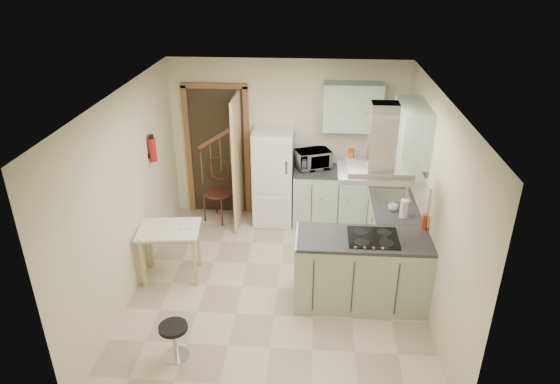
# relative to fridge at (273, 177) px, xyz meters

# --- Properties ---
(floor) EXTENTS (4.20, 4.20, 0.00)m
(floor) POSITION_rel_fridge_xyz_m (0.20, -1.80, -0.75)
(floor) COLOR #C3B397
(floor) RESTS_ON ground
(ceiling) EXTENTS (4.20, 4.20, 0.00)m
(ceiling) POSITION_rel_fridge_xyz_m (0.20, -1.80, 1.75)
(ceiling) COLOR silver
(ceiling) RESTS_ON back_wall
(back_wall) EXTENTS (3.60, 0.00, 3.60)m
(back_wall) POSITION_rel_fridge_xyz_m (0.20, 0.30, 0.50)
(back_wall) COLOR beige
(back_wall) RESTS_ON floor
(left_wall) EXTENTS (0.00, 4.20, 4.20)m
(left_wall) POSITION_rel_fridge_xyz_m (-1.60, -1.80, 0.50)
(left_wall) COLOR beige
(left_wall) RESTS_ON floor
(right_wall) EXTENTS (0.00, 4.20, 4.20)m
(right_wall) POSITION_rel_fridge_xyz_m (2.00, -1.80, 0.50)
(right_wall) COLOR beige
(right_wall) RESTS_ON floor
(doorway) EXTENTS (1.10, 0.12, 2.10)m
(doorway) POSITION_rel_fridge_xyz_m (-0.90, 0.27, 0.30)
(doorway) COLOR brown
(doorway) RESTS_ON floor
(fridge) EXTENTS (0.60, 0.60, 1.50)m
(fridge) POSITION_rel_fridge_xyz_m (0.00, 0.00, 0.00)
(fridge) COLOR white
(fridge) RESTS_ON floor
(counter_back) EXTENTS (1.08, 0.60, 0.90)m
(counter_back) POSITION_rel_fridge_xyz_m (0.86, 0.00, -0.30)
(counter_back) COLOR #9EB2A0
(counter_back) RESTS_ON floor
(counter_right) EXTENTS (0.60, 1.95, 0.90)m
(counter_right) POSITION_rel_fridge_xyz_m (1.70, -0.68, -0.30)
(counter_right) COLOR #9EB2A0
(counter_right) RESTS_ON floor
(splashback) EXTENTS (1.68, 0.02, 0.50)m
(splashback) POSITION_rel_fridge_xyz_m (1.16, 0.29, 0.40)
(splashback) COLOR beige
(splashback) RESTS_ON counter_back
(wall_cabinet_back) EXTENTS (0.85, 0.35, 0.70)m
(wall_cabinet_back) POSITION_rel_fridge_xyz_m (1.15, 0.12, 1.10)
(wall_cabinet_back) COLOR #9EB2A0
(wall_cabinet_back) RESTS_ON back_wall
(wall_cabinet_right) EXTENTS (0.35, 0.90, 0.70)m
(wall_cabinet_right) POSITION_rel_fridge_xyz_m (1.82, -0.95, 1.10)
(wall_cabinet_right) COLOR #9EB2A0
(wall_cabinet_right) RESTS_ON right_wall
(peninsula) EXTENTS (1.55, 0.65, 0.90)m
(peninsula) POSITION_rel_fridge_xyz_m (1.22, -1.98, -0.30)
(peninsula) COLOR #9EB2A0
(peninsula) RESTS_ON floor
(hob) EXTENTS (0.58, 0.50, 0.01)m
(hob) POSITION_rel_fridge_xyz_m (1.32, -1.98, 0.16)
(hob) COLOR black
(hob) RESTS_ON peninsula
(extractor_hood) EXTENTS (0.90, 0.55, 0.10)m
(extractor_hood) POSITION_rel_fridge_xyz_m (1.32, -1.98, 0.97)
(extractor_hood) COLOR silver
(extractor_hood) RESTS_ON ceiling
(sink) EXTENTS (0.45, 0.40, 0.01)m
(sink) POSITION_rel_fridge_xyz_m (1.70, -0.85, 0.16)
(sink) COLOR silver
(sink) RESTS_ON counter_right
(fire_extinguisher) EXTENTS (0.10, 0.10, 0.32)m
(fire_extinguisher) POSITION_rel_fridge_xyz_m (-1.54, -0.90, 0.75)
(fire_extinguisher) COLOR #B2140F
(fire_extinguisher) RESTS_ON left_wall
(drop_leaf_table) EXTENTS (0.83, 0.66, 0.72)m
(drop_leaf_table) POSITION_rel_fridge_xyz_m (-1.20, -1.63, -0.39)
(drop_leaf_table) COLOR tan
(drop_leaf_table) RESTS_ON floor
(bentwood_chair) EXTENTS (0.54, 0.54, 0.92)m
(bentwood_chair) POSITION_rel_fridge_xyz_m (-0.87, -0.04, -0.29)
(bentwood_chair) COLOR #4F2E1A
(bentwood_chair) RESTS_ON floor
(stool) EXTENTS (0.39, 0.39, 0.41)m
(stool) POSITION_rel_fridge_xyz_m (-0.79, -3.06, -0.55)
(stool) COLOR black
(stool) RESTS_ON floor
(microwave) EXTENTS (0.60, 0.51, 0.28)m
(microwave) POSITION_rel_fridge_xyz_m (0.60, 0.06, 0.29)
(microwave) COLOR black
(microwave) RESTS_ON counter_back
(kettle) EXTENTS (0.20, 0.20, 0.22)m
(kettle) POSITION_rel_fridge_xyz_m (1.15, -0.03, 0.26)
(kettle) COLOR white
(kettle) RESTS_ON counter_back
(cereal_box) EXTENTS (0.11, 0.21, 0.30)m
(cereal_box) POSITION_rel_fridge_xyz_m (1.17, 0.04, 0.30)
(cereal_box) COLOR #CE6018
(cereal_box) RESTS_ON counter_back
(soap_bottle) EXTENTS (0.09, 0.09, 0.16)m
(soap_bottle) POSITION_rel_fridge_xyz_m (1.88, -0.37, 0.23)
(soap_bottle) COLOR #B9BAC7
(soap_bottle) RESTS_ON counter_right
(paper_towel) EXTENTS (0.12, 0.12, 0.24)m
(paper_towel) POSITION_rel_fridge_xyz_m (1.75, -1.44, 0.27)
(paper_towel) COLOR silver
(paper_towel) RESTS_ON counter_right
(cup) EXTENTS (0.14, 0.14, 0.09)m
(cup) POSITION_rel_fridge_xyz_m (1.64, -1.28, 0.20)
(cup) COLOR silver
(cup) RESTS_ON counter_right
(red_bottle) EXTENTS (0.08, 0.08, 0.19)m
(red_bottle) POSITION_rel_fridge_xyz_m (1.95, -1.72, 0.25)
(red_bottle) COLOR red
(red_bottle) RESTS_ON peninsula
(book) EXTENTS (0.17, 0.22, 0.09)m
(book) POSITION_rel_fridge_xyz_m (-1.06, -1.56, 0.01)
(book) COLOR #A6374F
(book) RESTS_ON drop_leaf_table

